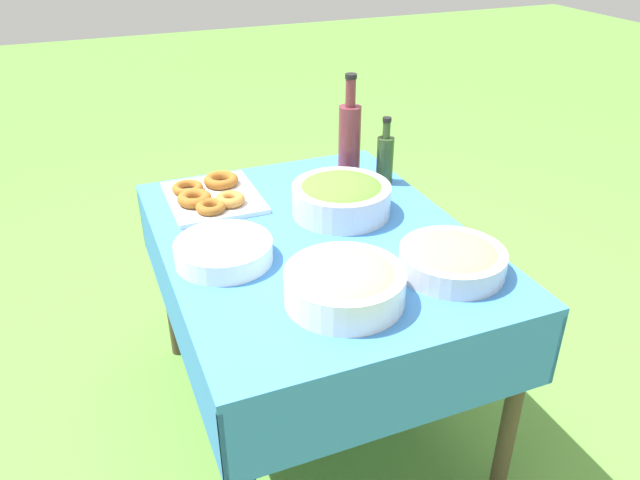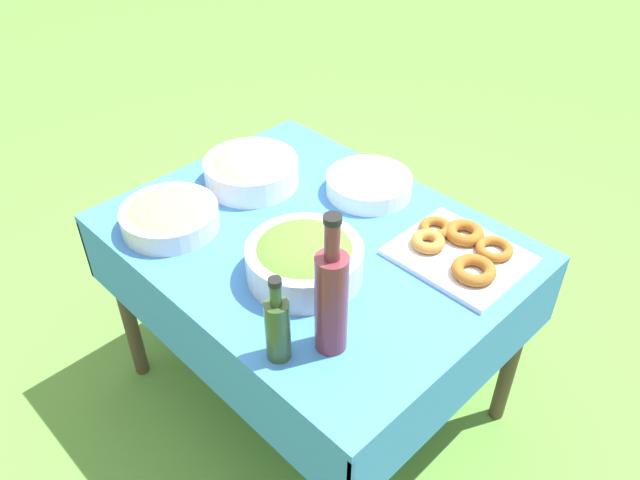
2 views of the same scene
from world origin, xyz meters
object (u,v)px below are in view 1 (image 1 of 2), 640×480
plate_stack (224,251)px  wine_bottle (349,140)px  pasta_bowl (345,283)px  donut_platter (211,195)px  olive_oil_bottle (385,158)px  salad_bowl (341,196)px  bread_bowl (452,258)px

plate_stack → wine_bottle: bearing=124.1°
pasta_bowl → donut_platter: bearing=-166.1°
donut_platter → wine_bottle: wine_bottle is taller
olive_oil_bottle → pasta_bowl: bearing=-34.9°
salad_bowl → plate_stack: bearing=-70.8°
olive_oil_bottle → plate_stack: bearing=-64.8°
olive_oil_bottle → wine_bottle: 0.14m
plate_stack → pasta_bowl: bearing=37.0°
salad_bowl → bread_bowl: (0.44, 0.13, -0.02)m
plate_stack → wine_bottle: (-0.37, 0.55, 0.12)m
salad_bowl → pasta_bowl: (0.45, -0.19, -0.01)m
plate_stack → olive_oil_bottle: size_ratio=1.14×
salad_bowl → donut_platter: 0.44m
donut_platter → salad_bowl: bearing=55.8°
wine_bottle → olive_oil_bottle: bearing=60.2°
salad_bowl → bread_bowl: 0.46m
pasta_bowl → donut_platter: (-0.70, -0.17, -0.03)m
donut_platter → bread_bowl: size_ratio=1.20×
olive_oil_bottle → wine_bottle: bearing=-119.8°
pasta_bowl → olive_oil_bottle: (-0.62, 0.43, 0.04)m
wine_bottle → donut_platter: bearing=-92.4°
pasta_bowl → donut_platter: pasta_bowl is taller
plate_stack → bread_bowl: bread_bowl is taller
pasta_bowl → salad_bowl: bearing=157.1°
salad_bowl → bread_bowl: size_ratio=1.09×
salad_bowl → plate_stack: salad_bowl is taller
donut_platter → bread_bowl: 0.85m
donut_platter → plate_stack: bearing=-8.4°
pasta_bowl → wine_bottle: bearing=154.7°
bread_bowl → wine_bottle: bearing=-179.6°
salad_bowl → olive_oil_bottle: 0.29m
donut_platter → olive_oil_bottle: olive_oil_bottle is taller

